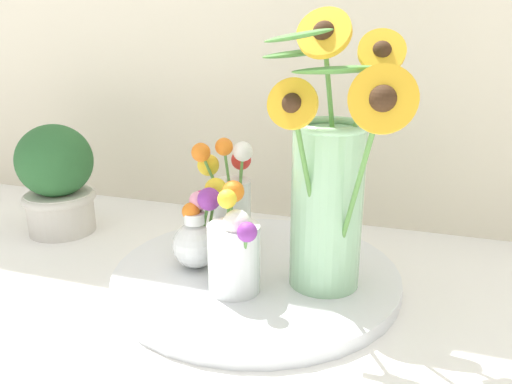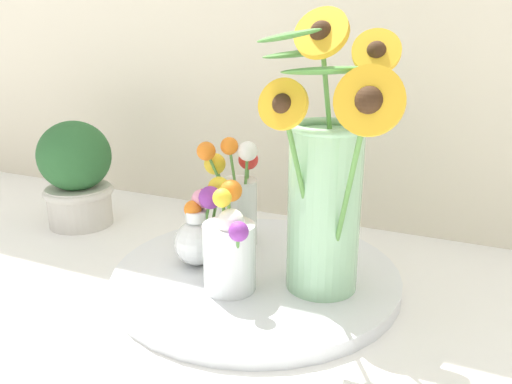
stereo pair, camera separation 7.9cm
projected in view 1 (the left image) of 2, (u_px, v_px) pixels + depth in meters
ground_plane at (236, 290)px, 0.81m from camera, size 6.00×6.00×0.00m
serving_tray at (256, 275)px, 0.84m from camera, size 0.47×0.47×0.02m
mason_jar_sunflowers at (328, 188)px, 0.73m from camera, size 0.25×0.25×0.41m
vase_small_center at (234, 250)px, 0.74m from camera, size 0.09×0.10×0.16m
vase_bulb_right at (198, 231)px, 0.83m from camera, size 0.08×0.10×0.15m
vase_small_back at (230, 198)px, 0.90m from camera, size 0.10×0.10×0.21m
potted_plant at (57, 178)px, 1.02m from camera, size 0.15×0.15×0.23m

